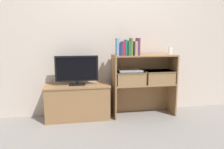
# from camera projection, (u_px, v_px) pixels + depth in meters

# --- Properties ---
(ground_plane) EXTENTS (16.00, 16.00, 0.00)m
(ground_plane) POSITION_uv_depth(u_px,v_px,m) (114.00, 120.00, 3.08)
(ground_plane) COLOR gray
(wall_back) EXTENTS (10.00, 0.05, 2.40)m
(wall_back) POSITION_uv_depth(u_px,v_px,m) (109.00, 35.00, 3.28)
(wall_back) COLOR beige
(wall_back) RESTS_ON ground_plane
(tv_stand) EXTENTS (0.91, 0.40, 0.49)m
(tv_stand) POSITION_uv_depth(u_px,v_px,m) (78.00, 102.00, 3.14)
(tv_stand) COLOR olive
(tv_stand) RESTS_ON ground_plane
(tv) EXTENTS (0.60, 0.14, 0.41)m
(tv) POSITION_uv_depth(u_px,v_px,m) (77.00, 69.00, 3.05)
(tv) COLOR black
(tv) RESTS_ON tv_stand
(bookshelf_lower_tier) EXTENTS (0.93, 0.34, 0.48)m
(bookshelf_lower_tier) POSITION_uv_depth(u_px,v_px,m) (142.00, 94.00, 3.34)
(bookshelf_lower_tier) COLOR olive
(bookshelf_lower_tier) RESTS_ON ground_plane
(bookshelf_upper_tier) EXTENTS (0.93, 0.34, 0.43)m
(bookshelf_upper_tier) POSITION_uv_depth(u_px,v_px,m) (143.00, 64.00, 3.26)
(bookshelf_upper_tier) COLOR olive
(bookshelf_upper_tier) RESTS_ON bookshelf_lower_tier
(book_skyblue) EXTENTS (0.03, 0.12, 0.24)m
(book_skyblue) POSITION_uv_depth(u_px,v_px,m) (117.00, 47.00, 3.02)
(book_skyblue) COLOR #709ECC
(book_skyblue) RESTS_ON bookshelf_upper_tier
(book_navy) EXTENTS (0.03, 0.15, 0.18)m
(book_navy) POSITION_uv_depth(u_px,v_px,m) (120.00, 49.00, 3.03)
(book_navy) COLOR navy
(book_navy) RESTS_ON bookshelf_upper_tier
(book_crimson) EXTENTS (0.04, 0.14, 0.20)m
(book_crimson) POSITION_uv_depth(u_px,v_px,m) (123.00, 48.00, 3.04)
(book_crimson) COLOR #B22328
(book_crimson) RESTS_ON bookshelf_upper_tier
(book_teal) EXTENTS (0.03, 0.12, 0.22)m
(book_teal) POSITION_uv_depth(u_px,v_px,m) (126.00, 48.00, 3.04)
(book_teal) COLOR #1E7075
(book_teal) RESTS_ON bookshelf_upper_tier
(book_forest) EXTENTS (0.04, 0.16, 0.20)m
(book_forest) POSITION_uv_depth(u_px,v_px,m) (129.00, 48.00, 3.05)
(book_forest) COLOR #286638
(book_forest) RESTS_ON bookshelf_upper_tier
(book_olive) EXTENTS (0.02, 0.13, 0.24)m
(book_olive) POSITION_uv_depth(u_px,v_px,m) (131.00, 47.00, 3.05)
(book_olive) COLOR olive
(book_olive) RESTS_ON bookshelf_upper_tier
(book_charcoal) EXTENTS (0.02, 0.15, 0.18)m
(book_charcoal) POSITION_uv_depth(u_px,v_px,m) (133.00, 49.00, 3.06)
(book_charcoal) COLOR #232328
(book_charcoal) RESTS_ON bookshelf_upper_tier
(book_tan) EXTENTS (0.04, 0.15, 0.20)m
(book_tan) POSITION_uv_depth(u_px,v_px,m) (135.00, 48.00, 3.07)
(book_tan) COLOR tan
(book_tan) RESTS_ON bookshelf_upper_tier
(book_plum) EXTENTS (0.03, 0.15, 0.24)m
(book_plum) POSITION_uv_depth(u_px,v_px,m) (138.00, 47.00, 3.07)
(book_plum) COLOR #6B2D66
(book_plum) RESTS_ON bookshelf_upper_tier
(baby_monitor) EXTENTS (0.05, 0.04, 0.14)m
(baby_monitor) POSITION_uv_depth(u_px,v_px,m) (171.00, 51.00, 3.23)
(baby_monitor) COLOR white
(baby_monitor) RESTS_ON bookshelf_upper_tier
(storage_basket_left) EXTENTS (0.42, 0.31, 0.19)m
(storage_basket_left) POSITION_uv_depth(u_px,v_px,m) (130.00, 77.00, 3.18)
(storage_basket_left) COLOR #937047
(storage_basket_left) RESTS_ON bookshelf_lower_tier
(storage_basket_right) EXTENTS (0.42, 0.31, 0.19)m
(storage_basket_right) POSITION_uv_depth(u_px,v_px,m) (158.00, 76.00, 3.25)
(storage_basket_right) COLOR #937047
(storage_basket_right) RESTS_ON bookshelf_lower_tier
(laptop) EXTENTS (0.34, 0.25, 0.02)m
(laptop) POSITION_uv_depth(u_px,v_px,m) (130.00, 71.00, 3.16)
(laptop) COLOR #BCBCC1
(laptop) RESTS_ON storage_basket_left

